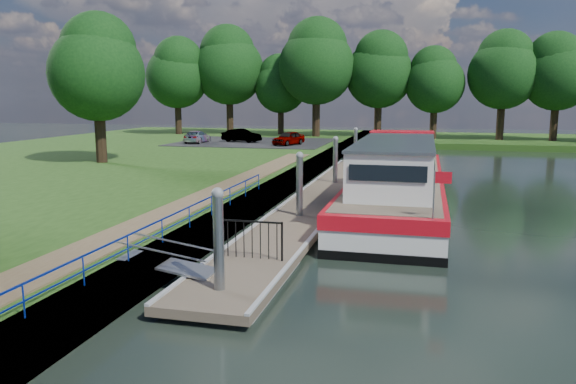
% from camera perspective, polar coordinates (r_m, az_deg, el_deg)
% --- Properties ---
extents(ground, '(160.00, 160.00, 0.00)m').
position_cam_1_polar(ground, '(14.72, -6.24, -10.63)').
color(ground, black).
rests_on(ground, ground).
extents(riverbank, '(32.00, 90.00, 0.78)m').
position_cam_1_polar(riverbank, '(36.37, -25.17, 1.33)').
color(riverbank, '#204413').
rests_on(riverbank, ground).
extents(bank_edge, '(1.10, 90.00, 0.78)m').
position_cam_1_polar(bank_edge, '(29.28, -0.91, 0.44)').
color(bank_edge, '#473D2D').
rests_on(bank_edge, ground).
extents(far_bank, '(60.00, 18.00, 0.60)m').
position_cam_1_polar(far_bank, '(65.52, 20.16, 4.91)').
color(far_bank, '#204413').
rests_on(far_bank, ground).
extents(footpath, '(1.60, 40.00, 0.05)m').
position_cam_1_polar(footpath, '(23.28, -9.73, -1.08)').
color(footpath, brown).
rests_on(footpath, riverbank).
extents(carpark, '(14.00, 12.00, 0.06)m').
position_cam_1_polar(carpark, '(53.51, -3.42, 5.08)').
color(carpark, black).
rests_on(carpark, riverbank).
extents(blue_fence, '(0.04, 18.04, 0.72)m').
position_cam_1_polar(blue_fence, '(18.05, -11.28, -2.60)').
color(blue_fence, '#0C2DBF').
rests_on(blue_fence, riverbank).
extents(pontoon, '(2.50, 30.00, 0.56)m').
position_cam_1_polar(pontoon, '(26.84, 3.27, -0.87)').
color(pontoon, brown).
rests_on(pontoon, ground).
extents(mooring_piles, '(0.30, 27.30, 3.55)m').
position_cam_1_polar(mooring_piles, '(26.66, 3.30, 1.45)').
color(mooring_piles, gray).
rests_on(mooring_piles, ground).
extents(gangway, '(2.58, 1.00, 0.92)m').
position_cam_1_polar(gangway, '(15.65, -12.07, -7.13)').
color(gangway, '#A5A8AD').
rests_on(gangway, ground).
extents(gate_panel, '(1.85, 0.05, 1.15)m').
position_cam_1_polar(gate_panel, '(16.37, -3.67, -4.28)').
color(gate_panel, black).
rests_on(gate_panel, ground).
extents(barge, '(4.36, 21.15, 4.78)m').
position_cam_1_polar(barge, '(27.65, 11.17, 1.17)').
color(barge, black).
rests_on(barge, ground).
extents(horizon_trees, '(54.38, 10.03, 12.87)m').
position_cam_1_polar(horizon_trees, '(62.02, 8.05, 12.24)').
color(horizon_trees, '#332316').
rests_on(horizon_trees, ground).
extents(bank_tree_a, '(6.12, 6.12, 9.72)m').
position_cam_1_polar(bank_tree_a, '(39.08, -18.78, 12.02)').
color(bank_tree_a, '#332316').
rests_on(bank_tree_a, riverbank).
extents(car_a, '(2.63, 3.84, 1.21)m').
position_cam_1_polar(car_a, '(49.85, 0.05, 5.50)').
color(car_a, '#999999').
rests_on(car_a, carpark).
extents(car_b, '(3.89, 1.95, 1.23)m').
position_cam_1_polar(car_b, '(53.31, -4.75, 5.74)').
color(car_b, '#999999').
rests_on(car_b, carpark).
extents(car_c, '(1.70, 3.92, 1.12)m').
position_cam_1_polar(car_c, '(52.91, -9.22, 5.57)').
color(car_c, '#999999').
rests_on(car_c, carpark).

